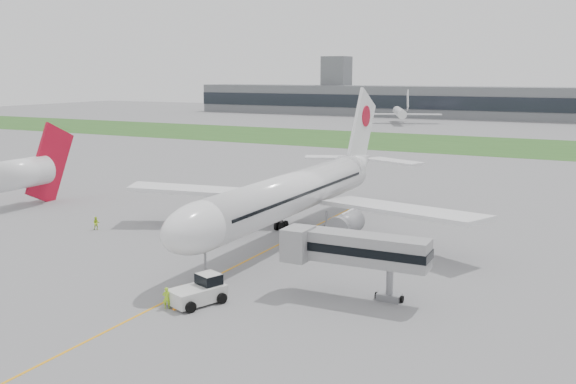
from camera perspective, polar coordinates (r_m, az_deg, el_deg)
The scene contains 14 objects.
ground at distance 75.89m, azimuth -0.93°, elevation -4.74°, with size 600.00×600.00×0.00m, color gray.
apron_markings at distance 71.68m, azimuth -2.81°, elevation -5.68°, with size 70.00×70.00×0.04m, color orange, non-canonical shape.
grass_strip at distance 188.89m, azimuth 16.42°, elevation 4.03°, with size 600.00×50.00×0.02m, color #2B5720.
terminal_building at distance 296.82m, azimuth 20.51°, elevation 7.37°, with size 320.00×22.30×14.00m.
control_tower at distance 322.28m, azimuth 4.28°, elevation 6.95°, with size 12.00×12.00×56.00m, color slate, non-canonical shape.
airliner at distance 78.86m, azimuth 0.72°, elevation 0.06°, with size 48.13×53.95×17.88m.
pushback_tug at distance 57.66m, azimuth -7.81°, elevation -8.66°, with size 4.59×5.50×2.48m.
jet_bridge at distance 57.88m, azimuth 5.66°, elevation -5.04°, with size 13.16×4.01×6.09m.
safety_cone_left at distance 61.30m, azimuth -9.43°, elevation -8.36°, with size 0.43×0.43×0.59m, color orange.
safety_cone_right at distance 56.67m, azimuth -10.03°, elevation -9.98°, with size 0.43×0.43×0.59m, color orange.
ground_crew_near at distance 56.81m, azimuth -10.74°, elevation -9.24°, with size 0.70×0.46×1.92m, color #AAE826.
ground_crew_far at distance 86.61m, azimuth -16.67°, elevation -2.68°, with size 0.84×0.65×1.72m, color #C6F028.
neighbor_aircraft at distance 104.84m, azimuth -22.37°, elevation 1.63°, with size 4.75×16.07×13.16m.
distant_aircraft_left at distance 263.46m, azimuth 9.85°, elevation 6.03°, with size 33.33×29.41×12.74m, color white, non-canonical shape.
Camera 1 is at (34.32, -64.67, 20.00)m, focal length 40.00 mm.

